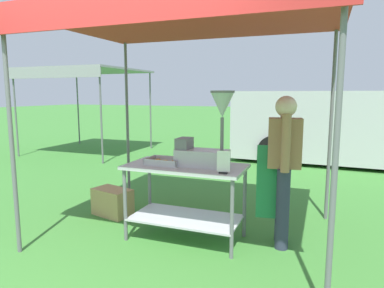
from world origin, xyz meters
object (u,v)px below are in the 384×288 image
object	(u,v)px
supply_crate	(113,202)
neighbour_tent	(85,72)
donut_tray	(165,162)
donut_cart	(186,185)
menu_sign	(223,164)
van_silver	(353,126)
vendor	(283,163)
stall_canopy	(189,24)
donut_fryer	(207,139)

from	to	relation	value
supply_crate	neighbour_tent	distance (m)	5.73
donut_tray	donut_cart	bearing A→B (deg)	8.92
menu_sign	van_silver	bearing A→B (deg)	74.56
vendor	supply_crate	distance (m)	2.35
stall_canopy	supply_crate	xyz separation A→B (m)	(-1.21, 0.25, -2.18)
donut_cart	donut_fryer	bearing A→B (deg)	4.77
stall_canopy	supply_crate	distance (m)	2.51
donut_fryer	supply_crate	bearing A→B (deg)	167.35
donut_tray	vendor	bearing A→B (deg)	11.67
donut_tray	van_silver	xyz separation A→B (m)	(2.27, 5.39, 0.01)
donut_tray	vendor	xyz separation A→B (m)	(1.26, 0.26, 0.03)
donut_fryer	neighbour_tent	distance (m)	6.71
vendor	neighbour_tent	size ratio (longest dim) A/B	0.57
supply_crate	van_silver	distance (m)	6.01
van_silver	neighbour_tent	world-z (taller)	neighbour_tent
donut_tray	donut_fryer	distance (m)	0.55
menu_sign	van_silver	world-z (taller)	van_silver
menu_sign	supply_crate	xyz separation A→B (m)	(-1.71, 0.58, -0.76)
donut_tray	menu_sign	distance (m)	0.76
neighbour_tent	van_silver	bearing A→B (deg)	8.13
donut_cart	van_silver	size ratio (longest dim) A/B	0.24
donut_cart	van_silver	xyz separation A→B (m)	(2.04, 5.36, 0.26)
stall_canopy	menu_sign	distance (m)	1.54
supply_crate	donut_cart	bearing A→B (deg)	-16.03
menu_sign	vendor	distance (m)	0.70
stall_canopy	donut_tray	distance (m)	1.52
supply_crate	van_silver	xyz separation A→B (m)	(3.25, 5.01, 0.70)
stall_canopy	donut_tray	world-z (taller)	stall_canopy
donut_cart	donut_tray	xyz separation A→B (m)	(-0.23, -0.04, 0.25)
menu_sign	vendor	size ratio (longest dim) A/B	0.14
menu_sign	donut_cart	bearing A→B (deg)	154.65
donut_fryer	van_silver	xyz separation A→B (m)	(1.80, 5.33, -0.27)
donut_cart	menu_sign	bearing A→B (deg)	-25.35
donut_cart	vendor	distance (m)	1.09
neighbour_tent	supply_crate	bearing A→B (deg)	-48.88
donut_tray	van_silver	bearing A→B (deg)	67.13
donut_cart	neighbour_tent	size ratio (longest dim) A/B	0.46
donut_cart	vendor	bearing A→B (deg)	12.28
stall_canopy	vendor	xyz separation A→B (m)	(1.02, 0.13, -1.46)
donut_cart	donut_tray	size ratio (longest dim) A/B	3.33
donut_tray	menu_sign	size ratio (longest dim) A/B	1.74
stall_canopy	vendor	distance (m)	1.79
supply_crate	donut_fryer	bearing A→B (deg)	-12.65
menu_sign	donut_fryer	bearing A→B (deg)	134.52
stall_canopy	donut_cart	world-z (taller)	stall_canopy
menu_sign	neighbour_tent	size ratio (longest dim) A/B	0.08
stall_canopy	neighbour_tent	distance (m)	6.39
donut_fryer	vendor	world-z (taller)	donut_fryer
vendor	van_silver	bearing A→B (deg)	78.77
donut_cart	neighbour_tent	bearing A→B (deg)	137.19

